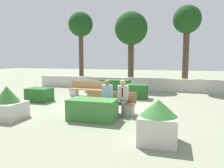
{
  "coord_description": "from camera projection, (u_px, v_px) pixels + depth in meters",
  "views": [
    {
      "loc": [
        3.09,
        -9.35,
        2.12
      ],
      "look_at": [
        0.2,
        0.5,
        0.9
      ],
      "focal_mm": 35.0,
      "sensor_mm": 36.0,
      "label": 1
    }
  ],
  "objects": [
    {
      "name": "ground_plane",
      "position": [
        105.0,
        105.0,
        10.02
      ],
      "size": [
        60.0,
        60.0,
        0.0
      ],
      "primitive_type": "plane",
      "color": "gray"
    },
    {
      "name": "perimeter_wall",
      "position": [
        128.0,
        84.0,
        14.74
      ],
      "size": [
        13.19,
        0.3,
        0.81
      ],
      "color": "beige",
      "rests_on": "ground_plane"
    },
    {
      "name": "bench_front",
      "position": [
        110.0,
        105.0,
        8.44
      ],
      "size": [
        2.01,
        0.48,
        0.83
      ],
      "color": "#A37A4C",
      "rests_on": "ground_plane"
    },
    {
      "name": "bench_left_side",
      "position": [
        88.0,
        90.0,
        12.18
      ],
      "size": [
        2.12,
        0.48,
        0.83
      ],
      "rotation": [
        0.0,
        0.0,
        -0.02
      ],
      "color": "#A37A4C",
      "rests_on": "ground_plane"
    },
    {
      "name": "person_seated_man",
      "position": [
        122.0,
        96.0,
        8.11
      ],
      "size": [
        0.38,
        0.64,
        1.32
      ],
      "color": "slate",
      "rests_on": "ground_plane"
    },
    {
      "name": "person_seated_woman",
      "position": [
        106.0,
        96.0,
        8.28
      ],
      "size": [
        0.38,
        0.64,
        1.3
      ],
      "color": "slate",
      "rests_on": "ground_plane"
    },
    {
      "name": "hedge_block_near_left",
      "position": [
        92.0,
        110.0,
        7.5
      ],
      "size": [
        1.64,
        0.86,
        0.72
      ],
      "color": "#3D7A38",
      "rests_on": "ground_plane"
    },
    {
      "name": "hedge_block_near_right",
      "position": [
        137.0,
        91.0,
        11.47
      ],
      "size": [
        1.1,
        0.79,
        0.75
      ],
      "color": "#235623",
      "rests_on": "ground_plane"
    },
    {
      "name": "hedge_block_mid_left",
      "position": [
        116.0,
        87.0,
        13.18
      ],
      "size": [
        1.72,
        0.77,
        0.82
      ],
      "color": "#286028",
      "rests_on": "ground_plane"
    },
    {
      "name": "hedge_block_mid_right",
      "position": [
        39.0,
        95.0,
        10.74
      ],
      "size": [
        1.11,
        0.89,
        0.66
      ],
      "color": "#286028",
      "rests_on": "ground_plane"
    },
    {
      "name": "planter_corner_left",
      "position": [
        158.0,
        121.0,
        5.43
      ],
      "size": [
        0.94,
        0.94,
        1.1
      ],
      "color": "beige",
      "rests_on": "ground_plane"
    },
    {
      "name": "planter_corner_right",
      "position": [
        7.0,
        104.0,
        7.64
      ],
      "size": [
        1.05,
        1.05,
        1.16
      ],
      "color": "beige",
      "rests_on": "ground_plane"
    },
    {
      "name": "tree_leftmost",
      "position": [
        81.0,
        27.0,
        16.01
      ],
      "size": [
        1.79,
        1.79,
        5.48
      ],
      "color": "#473828",
      "rests_on": "ground_plane"
    },
    {
      "name": "tree_center_left",
      "position": [
        131.0,
        30.0,
        15.42
      ],
      "size": [
        2.32,
        2.32,
        5.37
      ],
      "color": "#473828",
      "rests_on": "ground_plane"
    },
    {
      "name": "tree_center_right",
      "position": [
        187.0,
        23.0,
        14.08
      ],
      "size": [
        1.8,
        1.8,
        5.5
      ],
      "color": "#473828",
      "rests_on": "ground_plane"
    }
  ]
}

